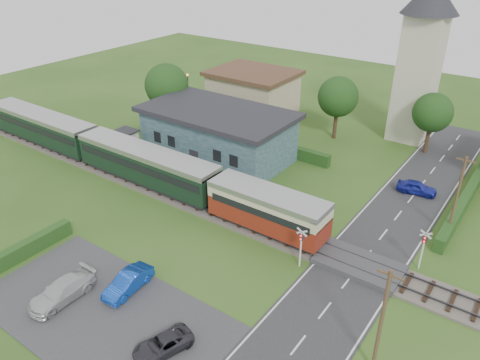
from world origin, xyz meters
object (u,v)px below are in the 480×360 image
Objects in this scene: church_tower at (422,51)px; car_on_road at (417,187)px; house_west at (253,91)px; car_park_dark at (163,345)px; car_park_blue at (128,282)px; car_park_silver at (62,291)px; crossing_signal_near at (301,242)px; pedestrian_far at (136,147)px; pedestrian_near at (225,181)px; train at (124,156)px; crossing_signal_far at (424,244)px; station_building at (218,133)px; equipment_hut at (126,142)px.

church_tower is 4.94× the size of car_on_road.
car_park_dark is (18.81, -36.97, -2.21)m from house_west.
car_park_blue is (-6.77, -37.50, -9.50)m from church_tower.
car_on_road is at bearing 62.46° from car_park_silver.
crossing_signal_near reaches higher than car_park_dark.
house_west is 6.14× the size of pedestrian_far.
church_tower reaches higher than car_park_dark.
pedestrian_near reaches higher than car_park_blue.
train reaches higher than crossing_signal_far.
pedestrian_far is (-23.23, 5.86, -0.81)m from crossing_signal_near.
station_building reaches higher than car_on_road.
crossing_signal_far is at bearing -35.77° from house_west.
house_west is at bearing 130.11° from crossing_signal_near.
car_park_blue reaches higher than car_on_road.
car_on_road is at bearing -68.43° from church_tower.
station_building reaches higher than crossing_signal_far.
church_tower reaches higher than pedestrian_near.
car_park_silver is at bearing -74.62° from house_west.
equipment_hut reaches higher than car_park_dark.
train reaches higher than equipment_hut.
equipment_hut is 25.04m from crossing_signal_near.
church_tower reaches higher than crossing_signal_far.
train is at bearing -89.34° from house_west.
crossing_signal_near is 0.70× the size of car_park_silver.
church_tower is 11.37× the size of pedestrian_near.
car_park_silver is at bearing -103.33° from church_tower.
station_building is 1.48× the size of house_west.
crossing_signal_far reaches higher than equipment_hut.
house_west reaches higher than car_on_road.
car_park_dark is at bearing -120.90° from crossing_signal_far.
crossing_signal_near is at bearing -99.70° from pedestrian_far.
church_tower is 29.57m from crossing_signal_near.
crossing_signal_far is at bearing -170.46° from car_on_road.
car_park_blue is 1.10× the size of car_park_dark.
pedestrian_far is (-21.83, -22.55, -8.90)m from church_tower.
house_west is at bearing 60.16° from car_on_road.
church_tower reaches higher than crossing_signal_near.
train is at bearing 109.60° from car_on_road.
pedestrian_near is at bearing 116.25° from car_on_road.
pedestrian_far is (-20.63, 17.42, 0.75)m from car_park_dark.
car_park_silver is (13.36, -17.87, -0.99)m from equipment_hut.
equipment_hut is 0.71× the size of car_park_dark.
church_tower is at bearing 74.70° from car_park_blue.
church_tower reaches higher than car_park_blue.
train is 9.26× the size of car_park_silver.
pedestrian_far is (-2.09, 3.45, -0.85)m from train.
house_west is 35.26m from crossing_signal_far.
car_park_blue is (13.23, -34.50, -2.06)m from house_west.
crossing_signal_near is 0.83× the size of car_park_blue.
crossing_signal_far is 20.76m from car_park_blue.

